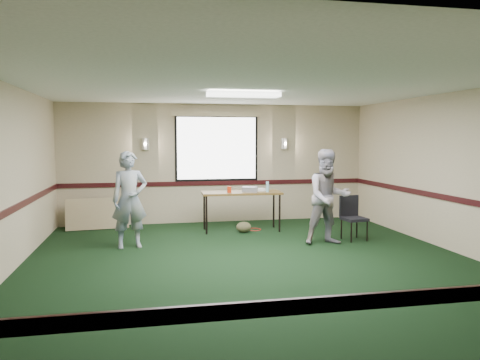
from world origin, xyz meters
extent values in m
plane|color=black|center=(0.00, 0.00, 0.00)|extent=(8.00, 8.00, 0.00)
plane|color=#C8B390|center=(0.00, 4.00, 1.35)|extent=(7.00, 0.00, 7.00)
plane|color=#C8B390|center=(0.00, -4.00, 1.35)|extent=(7.00, 0.00, 7.00)
plane|color=#C8B390|center=(3.50, 0.00, 1.35)|extent=(0.00, 8.00, 8.00)
plane|color=silver|center=(0.00, 0.00, 2.70)|extent=(8.00, 8.00, 0.00)
cube|color=black|center=(0.00, 3.98, 0.90)|extent=(7.00, 0.03, 0.10)
cube|color=black|center=(0.00, -3.98, 0.90)|extent=(7.00, 0.03, 0.10)
cube|color=black|center=(-3.48, 0.00, 0.90)|extent=(0.03, 8.00, 0.10)
cube|color=black|center=(3.48, 0.00, 0.90)|extent=(0.03, 8.00, 0.10)
cube|color=black|center=(0.00, 3.98, 1.70)|extent=(1.90, 0.01, 1.50)
cube|color=white|center=(0.00, 3.97, 1.70)|extent=(1.80, 0.02, 1.40)
cube|color=#C8B48D|center=(0.00, 3.97, 2.47)|extent=(2.05, 0.08, 0.10)
cylinder|color=silver|center=(-1.60, 3.94, 1.80)|extent=(0.16, 0.16, 0.25)
cylinder|color=silver|center=(1.60, 3.94, 1.80)|extent=(0.16, 0.16, 0.25)
cube|color=white|center=(0.00, 1.00, 2.64)|extent=(1.20, 0.32, 0.08)
cube|color=#503717|center=(0.34, 2.83, 0.80)|extent=(1.66, 0.71, 0.04)
cylinder|color=black|center=(-0.42, 2.60, 0.39)|extent=(0.04, 0.04, 0.77)
cylinder|color=black|center=(1.08, 2.54, 0.39)|extent=(0.04, 0.04, 0.77)
cylinder|color=black|center=(-0.40, 3.12, 0.39)|extent=(0.04, 0.04, 0.77)
cylinder|color=black|center=(1.10, 3.07, 0.39)|extent=(0.04, 0.04, 0.77)
cube|color=gray|center=(0.51, 2.78, 0.87)|extent=(0.38, 0.35, 0.10)
cube|color=white|center=(0.75, 2.91, 0.84)|extent=(0.24, 0.20, 0.05)
cylinder|color=red|center=(0.07, 2.72, 0.88)|extent=(0.09, 0.09, 0.13)
cylinder|color=#7CB6CB|center=(0.86, 2.70, 0.93)|extent=(0.06, 0.06, 0.22)
ellipsoid|color=#3F3624|center=(0.34, 2.63, 0.11)|extent=(0.34, 0.28, 0.22)
torus|color=red|center=(0.62, 2.87, 0.01)|extent=(0.35, 0.35, 0.02)
cube|color=tan|center=(-2.62, 3.60, 0.33)|extent=(1.30, 0.33, 0.66)
cube|color=black|center=(2.25, 1.51, 0.40)|extent=(0.46, 0.46, 0.05)
cube|color=black|center=(2.22, 1.71, 0.63)|extent=(0.41, 0.10, 0.40)
cylinder|color=black|center=(2.10, 1.32, 0.19)|extent=(0.03, 0.03, 0.38)
cylinder|color=black|center=(2.44, 1.37, 0.19)|extent=(0.03, 0.03, 0.38)
cylinder|color=black|center=(2.05, 1.66, 0.19)|extent=(0.03, 0.03, 0.38)
cylinder|color=black|center=(2.39, 1.70, 0.19)|extent=(0.03, 0.03, 0.38)
imported|color=#40588E|center=(-1.89, 1.75, 0.85)|extent=(0.69, 0.52, 1.70)
imported|color=#7B8BC0|center=(1.63, 1.30, 0.86)|extent=(0.84, 0.66, 1.72)
camera|label=1|loc=(-1.60, -6.60, 1.91)|focal=35.00mm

